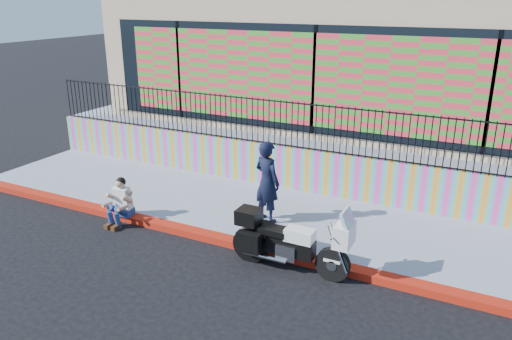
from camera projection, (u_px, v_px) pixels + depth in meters
The scene contains 10 objects.
ground at pixel (239, 247), 10.36m from camera, with size 90.00×90.00×0.00m, color black.
red_curb at pixel (239, 244), 10.33m from camera, with size 16.00×0.30×0.15m, color #A2140B.
sidewalk at pixel (272, 214), 11.73m from camera, with size 16.00×3.00×0.15m, color gray.
mural_wall at pixel (299, 169), 12.87m from camera, with size 16.00×0.20×1.10m, color #F540AA.
metal_fence at pixel (300, 126), 12.48m from camera, with size 15.80×0.04×1.20m, color black, non-canonical shape.
elevated_platform at pixel (354, 127), 17.19m from camera, with size 16.00×10.00×1.25m, color gray.
storefront_building at pixel (358, 50), 16.13m from camera, with size 14.00×8.06×4.00m.
police_motorcycle at pixel (289, 240), 9.33m from camera, with size 2.31×0.76×1.44m.
police_officer at pixel (267, 182), 10.94m from camera, with size 0.67×0.44×1.85m, color black.
seated_man at pixel (119, 206), 11.24m from camera, with size 0.54×0.71×1.06m.
Camera 1 is at (4.47, -8.10, 4.95)m, focal length 35.00 mm.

